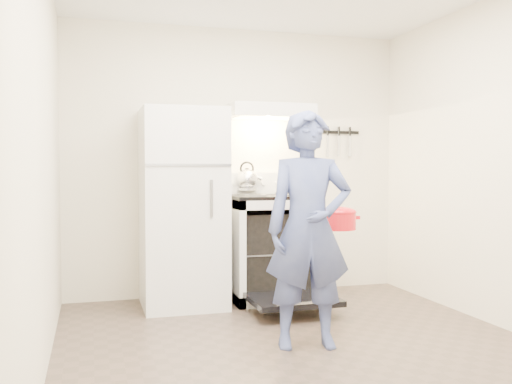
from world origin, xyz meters
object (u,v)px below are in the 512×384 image
(stove_body, at_px, (271,249))
(person, at_px, (309,229))
(dutch_oven, at_px, (337,221))
(tea_kettle, at_px, (247,178))
(refrigerator, at_px, (183,208))

(stove_body, height_order, person, person)
(person, xyz_separation_m, dutch_oven, (0.36, 0.35, 0.02))
(tea_kettle, xyz_separation_m, dutch_oven, (0.35, -1.26, -0.30))
(person, height_order, dutch_oven, person)
(refrigerator, height_order, tea_kettle, refrigerator)
(tea_kettle, bearing_deg, refrigerator, -159.14)
(tea_kettle, xyz_separation_m, person, (-0.01, -1.61, -0.31))
(person, bearing_deg, tea_kettle, 99.11)
(refrigerator, bearing_deg, dutch_oven, -45.55)
(refrigerator, height_order, dutch_oven, refrigerator)
(person, bearing_deg, refrigerator, 124.32)
(refrigerator, bearing_deg, tea_kettle, 20.86)
(person, relative_size, dutch_oven, 4.49)
(tea_kettle, relative_size, dutch_oven, 0.86)
(person, bearing_deg, dutch_oven, 53.91)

